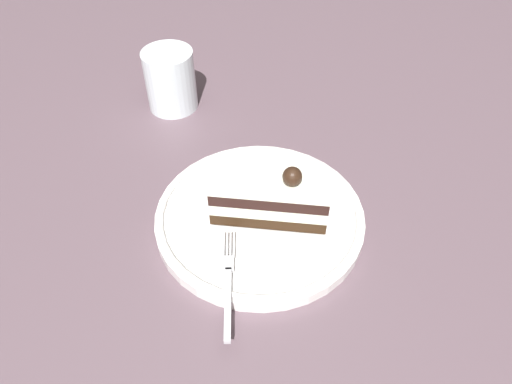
{
  "coord_description": "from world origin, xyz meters",
  "views": [
    {
      "loc": [
        -0.14,
        -0.29,
        0.4
      ],
      "look_at": [
        -0.0,
        0.02,
        0.05
      ],
      "focal_mm": 33.7,
      "sensor_mm": 36.0,
      "label": 1
    }
  ],
  "objects": [
    {
      "name": "ground_plane",
      "position": [
        0.0,
        0.0,
        0.0
      ],
      "size": [
        2.4,
        2.4,
        0.0
      ],
      "primitive_type": "plane",
      "color": "#5D4A53"
    },
    {
      "name": "cake_slice",
      "position": [
        0.01,
        0.01,
        0.04
      ],
      "size": [
        0.13,
        0.11,
        0.06
      ],
      "color": "black",
      "rests_on": "dessert_plate"
    },
    {
      "name": "fork",
      "position": [
        -0.06,
        -0.05,
        0.02
      ],
      "size": [
        0.05,
        0.11,
        0.0
      ],
      "color": "silver",
      "rests_on": "dessert_plate"
    },
    {
      "name": "dessert_plate",
      "position": [
        -0.0,
        0.02,
        0.01
      ],
      "size": [
        0.22,
        0.22,
        0.02
      ],
      "color": "white",
      "rests_on": "ground_plane"
    },
    {
      "name": "drink_glass_near",
      "position": [
        -0.02,
        0.26,
        0.04
      ],
      "size": [
        0.07,
        0.07,
        0.08
      ],
      "color": "silver",
      "rests_on": "ground_plane"
    }
  ]
}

